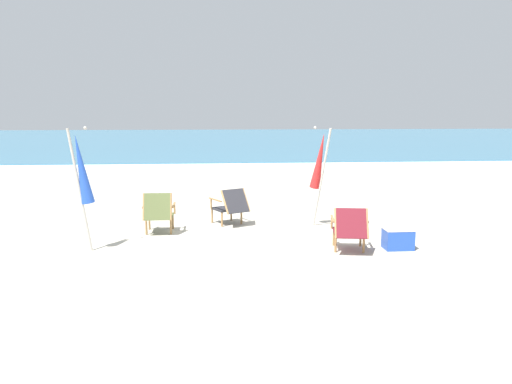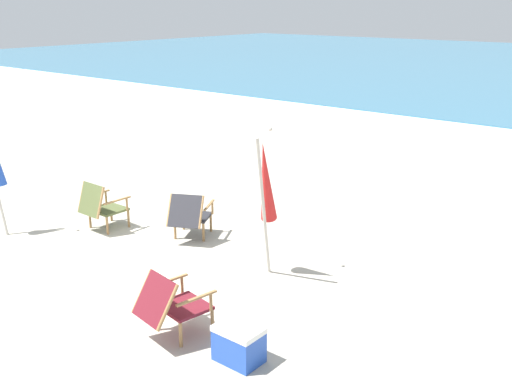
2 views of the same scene
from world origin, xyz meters
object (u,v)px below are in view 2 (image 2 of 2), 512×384
object	(u,v)px
beach_chair_front_left	(189,214)
beach_chair_mid_center	(171,303)
cooler_box	(239,344)
umbrella_furled_red	(266,183)
beach_chair_back_right	(101,205)

from	to	relation	value
beach_chair_front_left	beach_chair_mid_center	distance (m)	2.92
beach_chair_front_left	cooler_box	xyz separation A→B (m)	(2.81, -2.08, -0.22)
umbrella_furled_red	beach_chair_back_right	bearing A→B (deg)	-174.78
beach_chair_front_left	beach_chair_back_right	xyz separation A→B (m)	(-1.42, -0.63, 0.01)
beach_chair_back_right	cooler_box	size ratio (longest dim) A/B	1.67
umbrella_furled_red	cooler_box	world-z (taller)	umbrella_furled_red
beach_chair_front_left	beach_chair_back_right	size ratio (longest dim) A/B	1.16
umbrella_furled_red	cooler_box	distance (m)	2.32
beach_chair_mid_center	cooler_box	world-z (taller)	beach_chair_mid_center
beach_chair_front_left	umbrella_furled_red	size ratio (longest dim) A/B	0.46
beach_chair_back_right	cooler_box	xyz separation A→B (m)	(4.23, -1.45, -0.23)
beach_chair_front_left	umbrella_furled_red	distance (m)	2.04
beach_chair_front_left	beach_chair_back_right	bearing A→B (deg)	-156.03
umbrella_furled_red	cooler_box	xyz separation A→B (m)	(1.02, -1.75, -1.14)
beach_chair_back_right	beach_chair_front_left	bearing A→B (deg)	23.97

